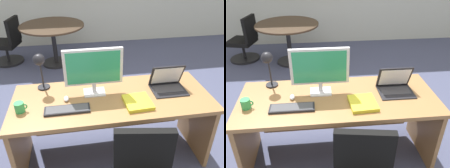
# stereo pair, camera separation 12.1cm
# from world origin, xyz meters

# --- Properties ---
(ground) EXTENTS (12.00, 12.00, 0.00)m
(ground) POSITION_xyz_m (0.00, 1.50, 0.00)
(ground) COLOR #474C6B
(desk) EXTENTS (1.85, 0.74, 0.75)m
(desk) POSITION_xyz_m (0.00, 0.05, 0.54)
(desk) COLOR #9E7042
(desk) RESTS_ON ground
(monitor) EXTENTS (0.54, 0.16, 0.45)m
(monitor) POSITION_xyz_m (-0.16, 0.10, 1.01)
(monitor) COLOR silver
(monitor) RESTS_ON desk
(laptop) EXTENTS (0.33, 0.26, 0.24)m
(laptop) POSITION_xyz_m (0.56, 0.07, 0.82)
(laptop) COLOR black
(laptop) RESTS_ON desk
(keyboard) EXTENTS (0.39, 0.13, 0.02)m
(keyboard) POSITION_xyz_m (-0.42, -0.14, 0.76)
(keyboard) COLOR black
(keyboard) RESTS_ON desk
(mouse) EXTENTS (0.05, 0.08, 0.04)m
(mouse) POSITION_xyz_m (-0.43, 0.02, 0.77)
(mouse) COLOR silver
(mouse) RESTS_ON desk
(desk_lamp) EXTENTS (0.12, 0.14, 0.37)m
(desk_lamp) POSITION_xyz_m (-0.65, 0.26, 1.02)
(desk_lamp) COLOR black
(desk_lamp) RESTS_ON desk
(book) EXTENTS (0.25, 0.27, 0.03)m
(book) POSITION_xyz_m (0.20, -0.14, 0.77)
(book) COLOR yellow
(book) RESTS_ON desk
(coffee_mug) EXTENTS (0.11, 0.08, 0.09)m
(coffee_mug) POSITION_xyz_m (-0.81, -0.09, 0.79)
(coffee_mug) COLOR green
(coffee_mug) RESTS_ON desk
(meeting_table) EXTENTS (1.15, 1.15, 0.76)m
(meeting_table) POSITION_xyz_m (-0.68, 2.47, 0.57)
(meeting_table) COLOR black
(meeting_table) RESTS_ON ground
(meeting_chair_near) EXTENTS (0.57, 0.56, 0.87)m
(meeting_chair_near) POSITION_xyz_m (-1.54, 2.68, 0.34)
(meeting_chair_near) COLOR black
(meeting_chair_near) RESTS_ON ground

